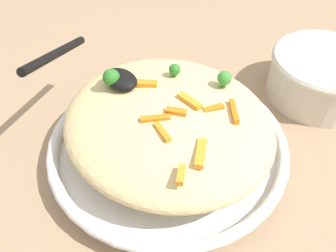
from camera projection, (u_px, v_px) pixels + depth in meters
The scene contains 17 objects.
ground_plane at pixel (168, 155), 0.56m from camera, with size 2.40×2.40×0.00m, color #9E7F60.
serving_bowl at pixel (168, 146), 0.55m from camera, with size 0.35×0.35×0.04m.
pasta_mound at pixel (168, 123), 0.51m from camera, with size 0.31×0.28×0.07m, color #DBC689.
carrot_piece_0 at pixel (145, 84), 0.52m from camera, with size 0.04×0.01×0.01m, color orange.
carrot_piece_1 at pixel (190, 101), 0.49m from camera, with size 0.04×0.01×0.01m, color orange.
carrot_piece_2 at pixel (155, 119), 0.47m from camera, with size 0.04×0.01×0.01m, color orange.
carrot_piece_3 at pixel (234, 111), 0.48m from camera, with size 0.04×0.01×0.01m, color orange.
carrot_piece_4 at pixel (201, 153), 0.43m from camera, with size 0.04×0.01×0.01m, color orange.
carrot_piece_5 at pixel (181, 175), 0.41m from camera, with size 0.03×0.01×0.01m, color orange.
carrot_piece_6 at pixel (176, 112), 0.48m from camera, with size 0.03×0.01×0.01m, color orange.
carrot_piece_7 at pixel (162, 132), 0.45m from camera, with size 0.03×0.01×0.01m, color orange.
carrot_piece_8 at pixel (214, 108), 0.49m from camera, with size 0.03×0.01×0.01m, color orange.
broccoli_floret_0 at pixel (111, 78), 0.51m from camera, with size 0.02×0.02×0.03m.
broccoli_floret_1 at pixel (175, 70), 0.53m from camera, with size 0.02×0.02×0.02m.
broccoli_floret_2 at pixel (224, 78), 0.52m from camera, with size 0.02×0.02×0.03m.
serving_spoon at pixel (95, 69), 0.51m from camera, with size 0.16×0.16×0.08m.
companion_bowl at pixel (322, 74), 0.63m from camera, with size 0.18×0.18×0.08m.
Camera 1 is at (0.25, -0.26, 0.43)m, focal length 39.21 mm.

